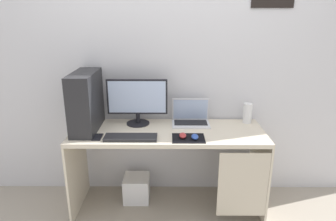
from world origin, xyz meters
The scene contains 13 objects.
ground_plane centered at (0.00, 0.00, 0.00)m, with size 8.00×8.00×0.00m, color #9E9384.
wall_back centered at (0.00, 0.33, 1.30)m, with size 4.00×0.05×2.60m.
desk centered at (0.02, -0.01, 0.61)m, with size 1.64×0.58×0.75m.
pc_tower centered at (-0.69, 0.03, 0.99)m, with size 0.19×0.49×0.50m, color #232326.
monitor centered at (-0.27, 0.15, 0.96)m, with size 0.53×0.21×0.41m.
laptop centered at (0.20, 0.17, 0.79)m, with size 0.33×0.22×0.22m.
speaker centered at (0.72, 0.20, 0.84)m, with size 0.08×0.08×0.18m, color white.
keyboard centered at (-0.30, -0.18, 0.76)m, with size 0.42×0.14×0.02m, color #232326.
mousepad centered at (0.16, -0.17, 0.75)m, with size 0.26×0.20×0.01m, color black.
mouse_left centered at (0.12, -0.16, 0.77)m, with size 0.06×0.10×0.03m, color #B23333.
mouse_right centered at (0.21, -0.19, 0.77)m, with size 0.06×0.10×0.03m, color #2D51B2.
cell_phone centered at (-0.57, -0.16, 0.75)m, with size 0.07×0.13×0.01m, color black.
subwoofer centered at (-0.30, 0.10, 0.12)m, with size 0.24×0.24×0.24m, color white.
Camera 1 is at (0.01, -2.40, 1.71)m, focal length 32.36 mm.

